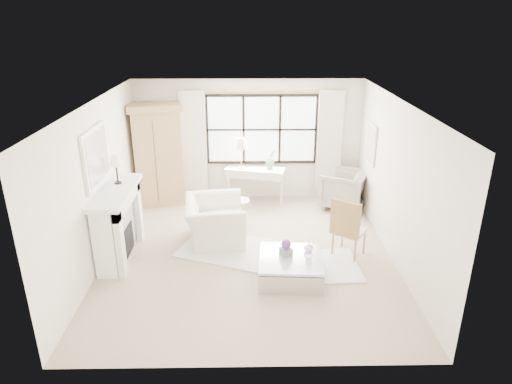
% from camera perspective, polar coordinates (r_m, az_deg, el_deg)
% --- Properties ---
extents(floor, '(5.50, 5.50, 0.00)m').
position_cam_1_polar(floor, '(8.19, -0.92, -7.84)').
color(floor, tan).
rests_on(floor, ground).
extents(ceiling, '(5.50, 5.50, 0.00)m').
position_cam_1_polar(ceiling, '(7.25, -1.04, 11.07)').
color(ceiling, white).
rests_on(ceiling, ground).
extents(wall_back, '(5.00, 0.00, 5.00)m').
position_cam_1_polar(wall_back, '(10.23, -0.98, 6.47)').
color(wall_back, silver).
rests_on(wall_back, ground).
extents(wall_front, '(5.00, 0.00, 5.00)m').
position_cam_1_polar(wall_front, '(5.13, -0.97, -9.87)').
color(wall_front, white).
rests_on(wall_front, ground).
extents(wall_left, '(0.00, 5.50, 5.50)m').
position_cam_1_polar(wall_left, '(8.02, -19.14, 0.87)').
color(wall_left, white).
rests_on(wall_left, ground).
extents(wall_right, '(0.00, 5.50, 5.50)m').
position_cam_1_polar(wall_right, '(8.01, 17.22, 1.08)').
color(wall_right, beige).
rests_on(wall_right, ground).
extents(window_pane, '(2.40, 0.02, 1.50)m').
position_cam_1_polar(window_pane, '(10.15, 0.72, 7.81)').
color(window_pane, silver).
rests_on(window_pane, wall_back).
extents(window_frame, '(2.50, 0.04, 1.50)m').
position_cam_1_polar(window_frame, '(10.14, 0.72, 7.80)').
color(window_frame, black).
rests_on(window_frame, wall_back).
extents(curtain_rod, '(3.30, 0.04, 0.04)m').
position_cam_1_polar(curtain_rod, '(9.92, 0.76, 12.61)').
color(curtain_rod, '#B58D3E').
rests_on(curtain_rod, wall_back).
extents(curtain_left, '(0.55, 0.10, 2.47)m').
position_cam_1_polar(curtain_left, '(10.24, -7.74, 5.62)').
color(curtain_left, silver).
rests_on(curtain_left, ground).
extents(curtain_right, '(0.55, 0.10, 2.47)m').
position_cam_1_polar(curtain_right, '(10.32, 9.12, 5.67)').
color(curtain_right, beige).
rests_on(curtain_right, ground).
extents(fireplace, '(0.58, 1.66, 1.26)m').
position_cam_1_polar(fireplace, '(8.21, -17.05, -3.69)').
color(fireplace, white).
rests_on(fireplace, ground).
extents(mirror_frame, '(0.05, 1.15, 0.95)m').
position_cam_1_polar(mirror_frame, '(7.86, -19.37, 4.21)').
color(mirror_frame, white).
rests_on(mirror_frame, wall_left).
extents(mirror_glass, '(0.02, 1.00, 0.80)m').
position_cam_1_polar(mirror_glass, '(7.85, -19.16, 4.22)').
color(mirror_glass, silver).
rests_on(mirror_glass, wall_left).
extents(art_frame, '(0.04, 0.62, 0.82)m').
position_cam_1_polar(art_frame, '(9.49, 14.18, 5.84)').
color(art_frame, silver).
rests_on(art_frame, wall_right).
extents(art_canvas, '(0.01, 0.52, 0.72)m').
position_cam_1_polar(art_canvas, '(9.48, 14.06, 5.84)').
color(art_canvas, '#B3A58B').
rests_on(art_canvas, wall_right).
extents(mantel_lamp, '(0.22, 0.22, 0.51)m').
position_cam_1_polar(mantel_lamp, '(8.11, -17.15, 3.64)').
color(mantel_lamp, black).
rests_on(mantel_lamp, fireplace).
extents(armoire, '(1.25, 0.93, 2.24)m').
position_cam_1_polar(armoire, '(10.20, -12.17, 4.70)').
color(armoire, tan).
rests_on(armoire, floor).
extents(console_table, '(1.37, 0.75, 0.80)m').
position_cam_1_polar(console_table, '(10.22, -0.13, 0.85)').
color(console_table, silver).
rests_on(console_table, floor).
extents(console_lamp, '(0.28, 0.28, 0.69)m').
position_cam_1_polar(console_lamp, '(9.90, -1.89, 5.99)').
color(console_lamp, '#C38C43').
rests_on(console_lamp, console_table).
extents(orchid_plant, '(0.31, 0.28, 0.45)m').
position_cam_1_polar(orchid_plant, '(10.00, 1.88, 4.16)').
color(orchid_plant, '#59774F').
rests_on(orchid_plant, console_table).
extents(side_table, '(0.40, 0.40, 0.51)m').
position_cam_1_polar(side_table, '(9.22, -2.00, -2.01)').
color(side_table, silver).
rests_on(side_table, floor).
extents(rug_left, '(2.03, 1.75, 0.03)m').
position_cam_1_polar(rug_left, '(8.35, -3.28, -7.12)').
color(rug_left, silver).
rests_on(rug_left, floor).
extents(rug_right, '(1.54, 1.18, 0.03)m').
position_cam_1_polar(rug_right, '(7.89, 7.31, -9.16)').
color(rug_right, silver).
rests_on(rug_right, floor).
extents(club_armchair, '(1.18, 1.32, 0.79)m').
position_cam_1_polar(club_armchair, '(8.55, -5.15, -3.60)').
color(club_armchair, white).
rests_on(club_armchair, floor).
extents(wingback_chair, '(1.22, 1.21, 0.83)m').
position_cam_1_polar(wingback_chair, '(10.14, 10.92, 0.36)').
color(wingback_chair, '#A09387').
rests_on(wingback_chair, floor).
extents(french_chair, '(0.67, 0.67, 1.08)m').
position_cam_1_polar(french_chair, '(8.19, 11.46, -5.83)').
color(french_chair, '#A27A44').
rests_on(french_chair, floor).
extents(coffee_table, '(1.07, 1.07, 0.38)m').
position_cam_1_polar(coffee_table, '(7.46, 4.33, -9.47)').
color(coffee_table, silver).
rests_on(coffee_table, floor).
extents(planter_box, '(0.22, 0.22, 0.13)m').
position_cam_1_polar(planter_box, '(7.38, 3.77, -7.48)').
color(planter_box, slate).
rests_on(planter_box, coffee_table).
extents(planter_flowers, '(0.15, 0.15, 0.15)m').
position_cam_1_polar(planter_flowers, '(7.31, 3.79, -6.52)').
color(planter_flowers, '#5A2D71').
rests_on(planter_flowers, planter_box).
extents(pillar_candle, '(0.09, 0.09, 0.12)m').
position_cam_1_polar(pillar_candle, '(7.21, 6.60, -8.37)').
color(pillar_candle, silver).
rests_on(pillar_candle, coffee_table).
extents(coffee_vase, '(0.20, 0.20, 0.16)m').
position_cam_1_polar(coffee_vase, '(7.53, 6.57, -6.82)').
color(coffee_vase, silver).
rests_on(coffee_vase, coffee_table).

